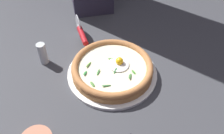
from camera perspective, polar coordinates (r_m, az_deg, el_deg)
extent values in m
cube|color=#393A3F|center=(0.87, 0.46, -2.36)|extent=(2.40, 2.40, 0.03)
cylinder|color=white|center=(0.86, 0.00, -1.23)|extent=(0.32, 0.32, 0.01)
cylinder|color=#B0753F|center=(0.84, 0.00, -0.41)|extent=(0.29, 0.29, 0.02)
torus|color=#B77441|center=(0.83, 0.00, 0.43)|extent=(0.29, 0.29, 0.02)
cylinder|color=#F3EBC2|center=(0.83, 0.00, 0.23)|extent=(0.24, 0.24, 0.00)
ellipsoid|color=white|center=(0.83, 1.61, 0.74)|extent=(0.08, 0.07, 0.01)
sphere|color=yellow|center=(0.83, 1.80, 1.45)|extent=(0.03, 0.03, 0.03)
ellipsoid|color=#4B8343|center=(0.80, 4.38, -2.18)|extent=(0.03, 0.02, 0.01)
ellipsoid|color=#4B7831|center=(0.84, -5.64, 0.58)|extent=(0.03, 0.03, 0.01)
ellipsoid|color=#488A41|center=(0.81, -3.31, -1.27)|extent=(0.03, 0.02, 0.01)
ellipsoid|color=#3C793F|center=(0.77, -1.37, -4.49)|extent=(0.01, 0.03, 0.01)
ellipsoid|color=#589443|center=(0.77, -4.71, -4.13)|extent=(0.03, 0.02, 0.01)
ellipsoid|color=#2F7E39|center=(0.81, -6.46, -1.45)|extent=(0.03, 0.02, 0.01)
ellipsoid|color=#488F35|center=(0.81, 5.21, -1.23)|extent=(0.02, 0.02, 0.01)
ellipsoid|color=#528B3C|center=(0.85, 0.13, 2.02)|extent=(0.02, 0.03, 0.01)
ellipsoid|color=#2B6331|center=(0.81, 0.88, -0.89)|extent=(0.03, 0.02, 0.01)
cylinder|color=silver|center=(1.02, -8.10, 9.90)|extent=(0.09, 0.01, 0.09)
cylinder|color=silver|center=(1.01, -7.97, 9.60)|extent=(0.02, 0.01, 0.01)
cylinder|color=#AD181F|center=(0.96, -7.11, 7.53)|extent=(0.11, 0.04, 0.02)
cylinder|color=silver|center=(0.91, -16.34, 3.14)|extent=(0.03, 0.03, 0.09)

